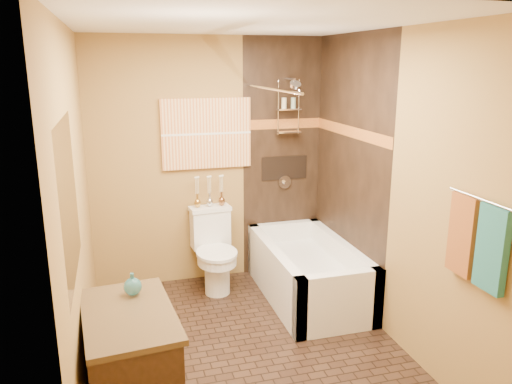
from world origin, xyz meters
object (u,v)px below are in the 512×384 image
object	(u,v)px
sunset_painting	(206,134)
toilet	(214,250)
bathtub	(308,276)
vanity	(131,368)

from	to	relation	value
sunset_painting	toilet	world-z (taller)	sunset_painting
sunset_painting	bathtub	size ratio (longest dim) A/B	0.60
toilet	vanity	distance (m)	2.00
bathtub	vanity	distance (m)	2.19
bathtub	vanity	xyz separation A→B (m)	(-1.72, -1.34, 0.17)
bathtub	toilet	world-z (taller)	toilet
sunset_painting	bathtub	bearing A→B (deg)	-41.08
sunset_painting	toilet	distance (m)	1.17
toilet	bathtub	bearing A→B (deg)	-34.45
sunset_painting	vanity	size ratio (longest dim) A/B	0.98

